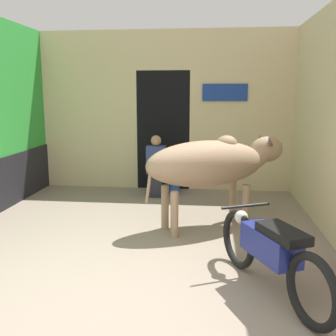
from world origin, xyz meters
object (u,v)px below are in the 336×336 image
object	(u,v)px
shopkeeper_seated	(156,165)
plastic_stool	(174,183)
motorcycle_near	(270,251)
cow	(213,163)

from	to	relation	value
shopkeeper_seated	plastic_stool	distance (m)	0.56
shopkeeper_seated	plastic_stool	world-z (taller)	shopkeeper_seated
motorcycle_near	plastic_stool	world-z (taller)	motorcycle_near
motorcycle_near	plastic_stool	xyz separation A→B (m)	(-1.33, 3.88, -0.24)
cow	plastic_stool	bearing A→B (deg)	110.95
cow	shopkeeper_seated	bearing A→B (deg)	121.55
plastic_stool	motorcycle_near	bearing A→B (deg)	-71.10
motorcycle_near	cow	bearing A→B (deg)	106.71
plastic_stool	shopkeeper_seated	bearing A→B (deg)	-146.65
cow	shopkeeper_seated	world-z (taller)	cow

